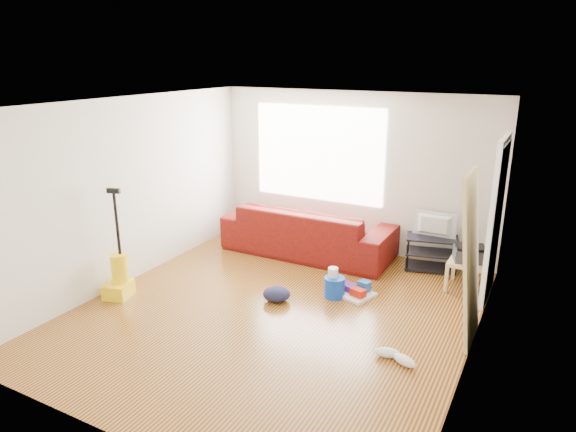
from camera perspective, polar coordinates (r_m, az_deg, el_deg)
The scene contains 13 objects.
room at distance 6.01m, azimuth -0.19°, elevation 0.52°, with size 4.51×5.01×2.51m.
sofa at distance 8.18m, azimuth 2.23°, elevation -4.12°, with size 2.65×1.03×0.77m, color #4A060C.
tv_stand at distance 7.77m, azimuth 15.63°, elevation -3.93°, with size 0.80×0.57×0.50m.
tv at distance 7.64m, azimuth 15.88°, elevation -1.00°, with size 0.62×0.08×0.36m, color black.
side_table at distance 7.24m, azimuth 19.43°, elevation -5.18°, with size 0.51×0.51×0.41m.
printer at distance 7.18m, azimuth 19.56°, elevation -3.95°, with size 0.47×0.41×0.21m.
bucket at distance 6.79m, azimuth 5.15°, elevation -8.89°, with size 0.27×0.27×0.27m, color #0C3DB9.
toilet_paper at distance 6.73m, azimuth 5.00°, elevation -7.29°, with size 0.13×0.13×0.12m, color white.
cleaning_tray at distance 6.84m, azimuth 7.38°, elevation -8.24°, with size 0.60×0.53×0.18m.
backpack at distance 6.64m, azimuth -1.26°, elevation -9.43°, with size 0.35×0.28×0.19m, color #181732.
sneakers at distance 5.55m, azimuth 11.89°, elevation -15.03°, with size 0.48×0.24×0.11m.
vacuum at distance 7.02m, azimuth -18.27°, elevation -6.45°, with size 0.38×0.41×1.43m.
door_panel at distance 6.19m, azimuth 18.78°, elevation -12.57°, with size 0.04×0.75×1.87m, color tan.
Camera 1 is at (2.79, -4.91, 2.99)m, focal length 32.00 mm.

